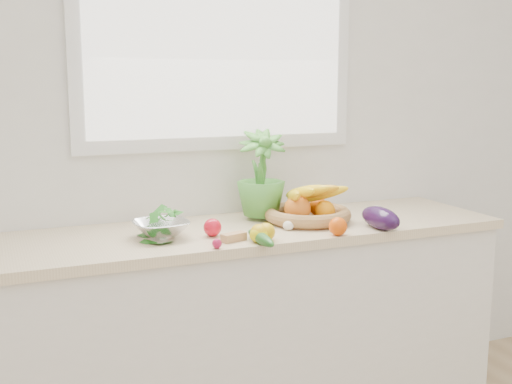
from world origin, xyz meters
name	(u,v)px	position (x,y,z in m)	size (l,w,h in m)	color
back_wall	(218,116)	(0.00, 2.25, 1.35)	(4.50, 0.02, 2.70)	white
counter_cabinet	(244,333)	(0.00, 1.95, 0.43)	(2.20, 0.58, 0.86)	silver
countertop	(243,232)	(0.00, 1.95, 0.88)	(2.24, 0.62, 0.04)	beige
window_frame	(218,24)	(0.00, 2.23, 1.75)	(1.30, 0.03, 1.10)	white
window_pane	(220,24)	(0.00, 2.21, 1.75)	(1.18, 0.01, 0.98)	white
orange_loose	(338,226)	(0.29, 1.67, 0.94)	(0.07, 0.07, 0.07)	#E24E07
lemon_a	(259,233)	(-0.03, 1.70, 0.93)	(0.07, 0.09, 0.07)	gold
lemon_b	(266,232)	(0.00, 1.71, 0.93)	(0.07, 0.09, 0.07)	gold
lemon_c	(259,235)	(-0.04, 1.69, 0.93)	(0.06, 0.07, 0.06)	yellow
apple	(212,227)	(-0.17, 1.85, 0.94)	(0.07, 0.07, 0.07)	red
ginger	(234,237)	(-0.12, 1.75, 0.92)	(0.10, 0.04, 0.03)	tan
garlic_a	(317,223)	(0.28, 1.82, 0.92)	(0.05, 0.05, 0.05)	white
garlic_b	(376,210)	(0.65, 1.94, 0.92)	(0.05, 0.05, 0.05)	white
garlic_c	(288,226)	(0.15, 1.83, 0.92)	(0.05, 0.05, 0.04)	white
eggplant	(380,218)	(0.51, 1.70, 0.95)	(0.09, 0.23, 0.09)	#250E35
cucumber	(261,238)	(-0.04, 1.67, 0.92)	(0.04, 0.24, 0.04)	#185118
radish	(217,244)	(-0.22, 1.67, 0.92)	(0.04, 0.04, 0.04)	#B61644
potted_herb	(261,173)	(0.13, 2.07, 1.11)	(0.21, 0.21, 0.38)	#489536
fruit_basket	(307,210)	(0.30, 1.94, 0.95)	(0.49, 0.49, 0.19)	#AB744C
colander_with_spinach	(161,224)	(-0.36, 1.90, 0.96)	(0.23, 0.23, 0.12)	white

